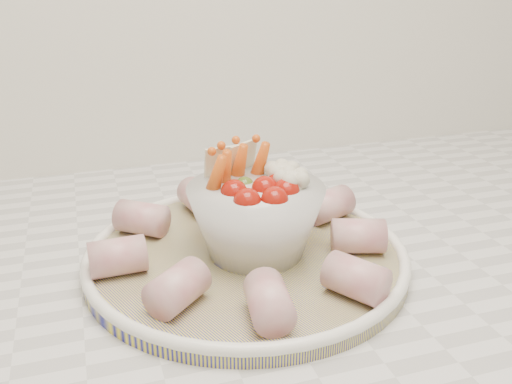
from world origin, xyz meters
name	(u,v)px	position (x,y,z in m)	size (l,w,h in m)	color
serving_platter	(246,255)	(-0.17, 1.41, 0.93)	(0.43, 0.43, 0.02)	navy
veggie_bowl	(256,215)	(-0.16, 1.41, 0.98)	(0.14, 0.14, 0.11)	silver
cured_meat_rolls	(246,236)	(-0.17, 1.41, 0.95)	(0.30, 0.30, 0.04)	#B8545F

